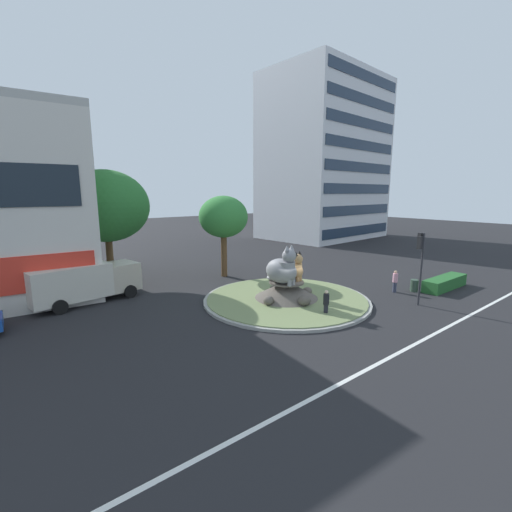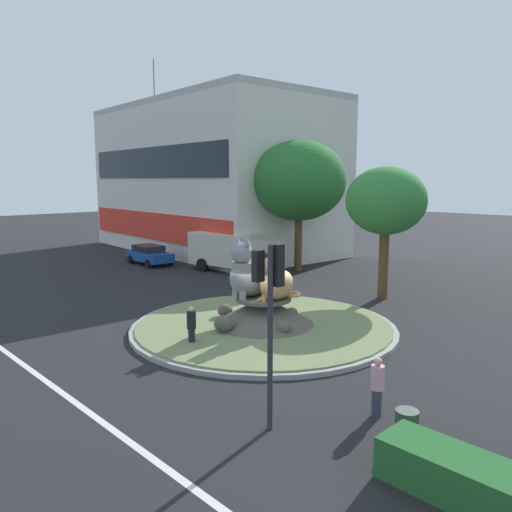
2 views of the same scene
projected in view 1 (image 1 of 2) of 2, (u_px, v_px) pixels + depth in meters
The scene contains 14 objects.
ground_plane at pixel (286, 301), 23.63m from camera, with size 160.00×160.00×0.00m, color black.
lane_centreline at pixel (412, 346), 16.71m from camera, with size 112.00×0.20×0.01m, color silver.
roundabout_island at pixel (286, 295), 23.54m from camera, with size 11.27×11.27×1.38m.
cat_statue_grey at pixel (283, 269), 22.63m from camera, with size 1.85×2.90×2.64m.
cat_statue_calico at pixel (293, 269), 23.69m from camera, with size 1.34×2.10×2.05m.
traffic_light_mast at pixel (420, 253), 22.15m from camera, with size 0.73×0.52×4.77m.
office_tower at pixel (324, 159), 55.31m from camera, with size 19.70×14.76×25.03m.
clipped_hedge_strip at pixel (445, 283), 26.55m from camera, with size 4.94×1.20×0.90m, color #235B28.
broadleaf_tree_behind_island at pixel (223, 217), 29.62m from camera, with size 4.21×4.21×7.05m.
second_tree_near_tower at pixel (106, 206), 26.52m from camera, with size 6.50×6.50×9.04m.
pedestrian_pink_shirt at pixel (395, 281), 25.52m from camera, with size 0.36×0.36×1.65m.
pedestrian_black_shirt at pixel (326, 303), 20.52m from camera, with size 0.35×0.35×1.62m.
delivery_box_truck at pixel (84, 281), 22.99m from camera, with size 7.18×3.46×2.66m.
litter_bin at pixel (414, 286), 25.78m from camera, with size 0.56×0.56×0.90m.
Camera 1 is at (-15.59, -16.59, 7.34)m, focal length 24.19 mm.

